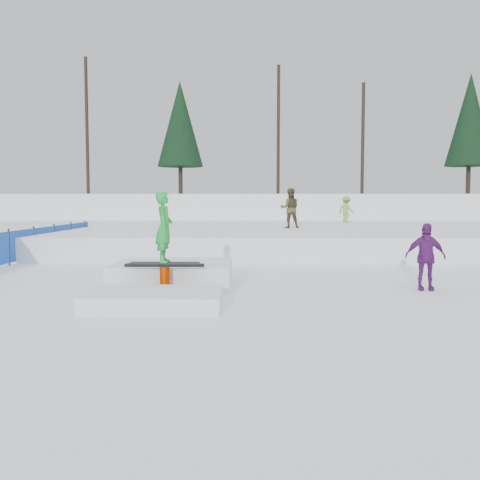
{
  "coord_description": "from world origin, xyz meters",
  "views": [
    {
      "loc": [
        0.63,
        -9.31,
        1.9
      ],
      "look_at": [
        0.5,
        2.0,
        1.1
      ],
      "focal_mm": 40.0,
      "sensor_mm": 36.0,
      "label": 1
    }
  ],
  "objects_px": {
    "walker_ygreen": "(346,209)",
    "jib_rail_feature": "(169,277)",
    "spectator_purple": "(425,257)",
    "walker_olive": "(290,208)",
    "safety_fence": "(9,247)"
  },
  "relations": [
    {
      "from": "walker_ygreen",
      "to": "jib_rail_feature",
      "type": "distance_m",
      "value": 19.05
    },
    {
      "from": "spectator_purple",
      "to": "walker_olive",
      "type": "bearing_deg",
      "value": 105.82
    },
    {
      "from": "walker_ygreen",
      "to": "spectator_purple",
      "type": "bearing_deg",
      "value": 129.6
    },
    {
      "from": "safety_fence",
      "to": "walker_ygreen",
      "type": "relative_size",
      "value": 11.33
    },
    {
      "from": "safety_fence",
      "to": "walker_olive",
      "type": "distance_m",
      "value": 11.28
    },
    {
      "from": "jib_rail_feature",
      "to": "walker_olive",
      "type": "bearing_deg",
      "value": 72.86
    },
    {
      "from": "spectator_purple",
      "to": "walker_ygreen",
      "type": "bearing_deg",
      "value": 90.51
    },
    {
      "from": "walker_olive",
      "to": "walker_ygreen",
      "type": "relative_size",
      "value": 1.19
    },
    {
      "from": "jib_rail_feature",
      "to": "walker_ygreen",
      "type": "bearing_deg",
      "value": 68.23
    },
    {
      "from": "walker_olive",
      "to": "spectator_purple",
      "type": "relative_size",
      "value": 1.16
    },
    {
      "from": "safety_fence",
      "to": "spectator_purple",
      "type": "height_order",
      "value": "spectator_purple"
    },
    {
      "from": "safety_fence",
      "to": "walker_ygreen",
      "type": "distance_m",
      "value": 18.11
    },
    {
      "from": "walker_olive",
      "to": "spectator_purple",
      "type": "distance_m",
      "value": 11.35
    },
    {
      "from": "walker_olive",
      "to": "jib_rail_feature",
      "type": "height_order",
      "value": "walker_olive"
    },
    {
      "from": "safety_fence",
      "to": "walker_olive",
      "type": "bearing_deg",
      "value": 36.83
    }
  ]
}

